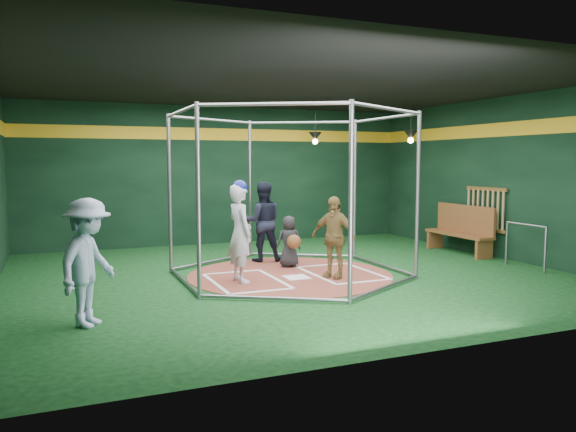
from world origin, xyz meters
name	(u,v)px	position (x,y,z in m)	size (l,w,h in m)	color
room_shell	(290,181)	(0.00, 0.01, 1.75)	(10.10, 9.10, 3.53)	black
clay_disc	(290,275)	(0.00, 0.00, 0.01)	(3.80, 3.80, 0.01)	brown
home_plate	(296,277)	(0.00, -0.30, 0.02)	(0.43, 0.43, 0.01)	white
batter_box_left	(246,281)	(-0.95, -0.25, 0.02)	(1.17, 1.77, 0.01)	white
batter_box_right	(342,273)	(0.95, -0.25, 0.02)	(1.17, 1.77, 0.01)	white
batting_cage	(290,195)	(0.00, 0.00, 1.50)	(4.05, 4.67, 3.00)	gray
bat_rack	(485,209)	(4.93, 0.40, 1.05)	(0.07, 1.25, 0.98)	brown
pendant_lamp_near	(315,137)	(2.20, 3.60, 2.74)	(0.34, 0.34, 0.90)	black
pendant_lamp_far	(411,135)	(4.00, 2.00, 2.74)	(0.34, 0.34, 0.90)	black
batter_figure	(240,231)	(-1.04, -0.23, 0.90)	(0.48, 0.67, 1.78)	#BBBBC2
visitor_leopard	(334,237)	(0.62, -0.54, 0.75)	(0.87, 0.36, 1.48)	#AB8B49
catcher_figure	(290,241)	(0.29, 0.71, 0.53)	(0.54, 0.59, 1.03)	black
umpire	(262,222)	(0.02, 1.54, 0.85)	(0.82, 0.64, 1.68)	black
bystander_blue	(88,263)	(-3.63, -2.00, 0.83)	(1.07, 0.61, 1.65)	#AFC6E7
dugout_bench	(461,229)	(4.64, 0.83, 0.57)	(0.45, 1.91, 1.12)	brown
steel_railing	(525,239)	(4.55, -1.16, 0.60)	(0.05, 1.04, 0.90)	gray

